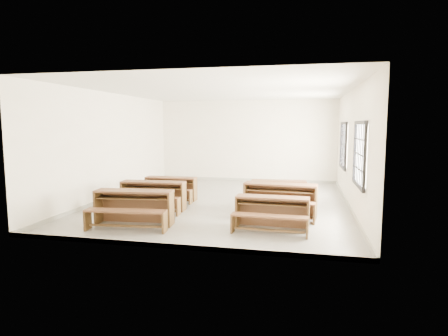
% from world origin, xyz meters
% --- Properties ---
extents(room, '(8.50, 8.50, 3.20)m').
position_xyz_m(room, '(0.09, 0.00, 2.14)').
color(room, gray).
rests_on(room, ground).
extents(desk_set_0, '(1.82, 1.06, 0.79)m').
position_xyz_m(desk_set_0, '(-1.45, -2.88, 0.46)').
color(desk_set_0, brown).
rests_on(desk_set_0, ground).
extents(desk_set_1, '(1.74, 0.97, 0.76)m').
position_xyz_m(desk_set_1, '(-1.62, -1.41, 0.44)').
color(desk_set_1, brown).
rests_on(desk_set_1, ground).
extents(desk_set_2, '(1.54, 0.81, 0.69)m').
position_xyz_m(desk_set_2, '(-1.62, -0.05, 0.40)').
color(desk_set_2, brown).
rests_on(desk_set_2, ground).
extents(desk_set_3, '(1.60, 0.88, 0.71)m').
position_xyz_m(desk_set_3, '(1.61, -2.57, 0.41)').
color(desk_set_3, brown).
rests_on(desk_set_3, ground).
extents(desk_set_4, '(1.86, 1.08, 0.80)m').
position_xyz_m(desk_set_4, '(1.69, -1.33, 0.47)').
color(desk_set_4, brown).
rests_on(desk_set_4, ground).
extents(desk_set_5, '(1.60, 0.94, 0.69)m').
position_xyz_m(desk_set_5, '(1.58, -0.06, 0.40)').
color(desk_set_5, brown).
rests_on(desk_set_5, ground).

